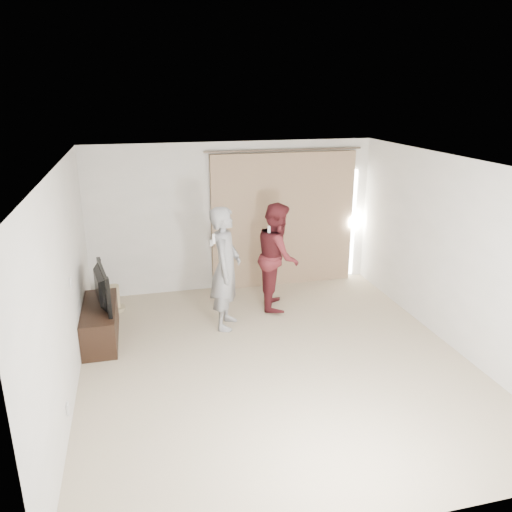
# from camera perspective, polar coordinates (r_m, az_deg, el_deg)

# --- Properties ---
(floor) EXTENTS (5.50, 5.50, 0.00)m
(floor) POSITION_cam_1_polar(r_m,az_deg,el_deg) (6.77, 2.24, -11.89)
(floor) COLOR tan
(floor) RESTS_ON ground
(wall_back) EXTENTS (5.00, 0.04, 2.60)m
(wall_back) POSITION_cam_1_polar(r_m,az_deg,el_deg) (8.77, -2.61, 4.48)
(wall_back) COLOR silver
(wall_back) RESTS_ON ground
(wall_left) EXTENTS (0.04, 5.50, 2.60)m
(wall_left) POSITION_cam_1_polar(r_m,az_deg,el_deg) (6.05, -21.04, -3.33)
(wall_left) COLOR silver
(wall_left) RESTS_ON ground
(ceiling) EXTENTS (5.00, 5.50, 0.01)m
(ceiling) POSITION_cam_1_polar(r_m,az_deg,el_deg) (5.90, 2.56, 10.47)
(ceiling) COLOR silver
(ceiling) RESTS_ON wall_back
(curtain) EXTENTS (2.80, 0.11, 2.46)m
(curtain) POSITION_cam_1_polar(r_m,az_deg,el_deg) (8.95, 3.24, 4.11)
(curtain) COLOR tan
(curtain) RESTS_ON ground
(tv_console) EXTENTS (0.46, 1.33, 0.51)m
(tv_console) POSITION_cam_1_polar(r_m,az_deg,el_deg) (7.52, -17.36, -7.30)
(tv_console) COLOR black
(tv_console) RESTS_ON ground
(tv) EXTENTS (0.29, 1.00, 0.57)m
(tv) POSITION_cam_1_polar(r_m,az_deg,el_deg) (7.31, -17.76, -3.47)
(tv) COLOR black
(tv) RESTS_ON tv_console
(scratching_post) EXTENTS (0.32, 0.32, 0.43)m
(scratching_post) POSITION_cam_1_polar(r_m,az_deg,el_deg) (8.44, -15.88, -4.89)
(scratching_post) COLOR tan
(scratching_post) RESTS_ON ground
(person_man) EXTENTS (0.65, 0.79, 1.85)m
(person_man) POSITION_cam_1_polar(r_m,az_deg,el_deg) (7.34, -3.49, -1.41)
(person_man) COLOR gray
(person_man) RESTS_ON ground
(person_woman) EXTENTS (0.84, 0.97, 1.74)m
(person_woman) POSITION_cam_1_polar(r_m,az_deg,el_deg) (8.06, 2.50, 0.01)
(person_woman) COLOR #591B20
(person_woman) RESTS_ON ground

